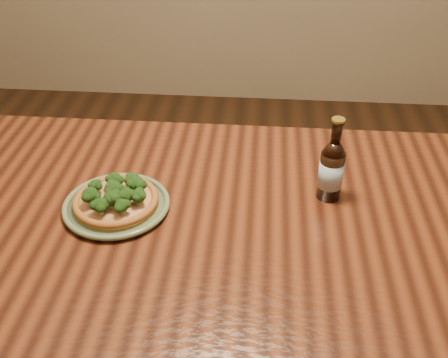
# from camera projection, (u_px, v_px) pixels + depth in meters

# --- Properties ---
(table) EXTENTS (1.60, 0.90, 0.75)m
(table) POSITION_uv_depth(u_px,v_px,m) (173.00, 245.00, 1.30)
(table) COLOR #4E2310
(table) RESTS_ON ground
(plate) EXTENTS (0.26, 0.26, 0.02)m
(plate) POSITION_uv_depth(u_px,v_px,m) (117.00, 205.00, 1.26)
(plate) COLOR #586747
(plate) RESTS_ON table
(pizza) EXTENTS (0.20, 0.20, 0.07)m
(pizza) POSITION_uv_depth(u_px,v_px,m) (116.00, 199.00, 1.25)
(pizza) COLOR brown
(pizza) RESTS_ON plate
(beer_bottle) EXTENTS (0.06, 0.06, 0.22)m
(beer_bottle) POSITION_uv_depth(u_px,v_px,m) (331.00, 169.00, 1.26)
(beer_bottle) COLOR black
(beer_bottle) RESTS_ON table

